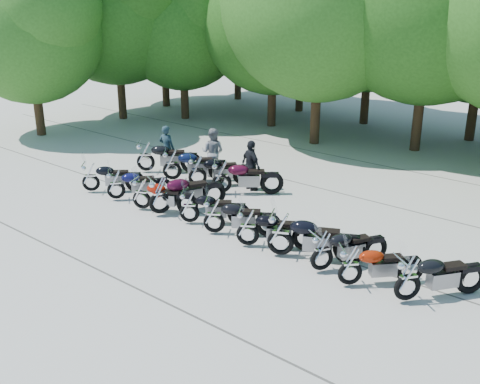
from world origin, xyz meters
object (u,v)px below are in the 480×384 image
Objects in this scene: motorcycle_13 at (197,170)px; motorcycle_14 at (222,176)px; motorcycle_0 at (90,176)px; motorcycle_4 at (189,206)px; motorcycle_3 at (160,194)px; motorcycle_11 at (145,155)px; motorcycle_10 at (408,277)px; motorcycle_8 at (322,250)px; rider_1 at (213,152)px; motorcycle_1 at (116,184)px; motorcycle_9 at (351,265)px; motorcycle_2 at (141,193)px; motorcycle_7 at (281,233)px; motorcycle_5 at (214,215)px; rider_2 at (251,165)px; motorcycle_12 at (172,164)px; motorcycle_6 at (248,226)px; rider_0 at (167,148)px.

motorcycle_14 reaches higher than motorcycle_13.
motorcycle_4 is (4.66, 0.19, -0.02)m from motorcycle_0.
motorcycle_3 is 4.59m from motorcycle_11.
motorcycle_3 reaches higher than motorcycle_13.
motorcycle_10 is at bearing -155.50° from motorcycle_3.
rider_1 is (-7.39, 4.06, 0.32)m from motorcycle_8.
motorcycle_1 is 3.61m from motorcycle_14.
motorcycle_3 is at bearing -163.20° from motorcycle_11.
motorcycle_14 reaches higher than motorcycle_9.
motorcycle_2 is 7.66m from motorcycle_9.
motorcycle_1 is at bearing 172.63° from motorcycle_11.
motorcycle_2 is 5.44m from motorcycle_7.
motorcycle_1 is 1.37m from motorcycle_2.
motorcycle_11 reaches higher than motorcycle_2.
motorcycle_8 is at bearing -123.86° from motorcycle_5.
rider_2 is (-0.51, 3.63, 0.32)m from motorcycle_4.
motorcycle_12 is 1.21m from motorcycle_13.
motorcycle_6 is at bearing -141.40° from motorcycle_1.
motorcycle_5 is at bearing 112.04° from rider_1.
motorcycle_3 is at bearing 178.46° from motorcycle_12.
rider_1 is (-9.67, 4.08, 0.29)m from motorcycle_10.
motorcycle_6 is 4.77m from rider_2.
motorcycle_5 is at bearing -178.96° from motorcycle_13.
rider_0 is at bearing -67.64° from motorcycle_11.
motorcycle_8 is (9.42, 0.10, 0.01)m from motorcycle_0.
motorcycle_12 is 1.65m from rider_1.
rider_0 reaches higher than motorcycle_1.
motorcycle_12 is (-0.01, 2.63, 0.09)m from motorcycle_1.
motorcycle_14 is (-2.08, 2.70, 0.07)m from motorcycle_5.
motorcycle_2 is 4.32m from rider_0.
motorcycle_1 is 0.92× the size of motorcycle_10.
motorcycle_9 is 0.90× the size of motorcycle_13.
rider_0 reaches higher than motorcycle_11.
motorcycle_14 is at bearing 119.87° from rider_1.
rider_1 is (-6.09, 4.03, 0.23)m from motorcycle_7.
motorcycle_9 is 7.34m from rider_2.
motorcycle_5 is 1.05× the size of motorcycle_9.
motorcycle_4 is 1.15× the size of rider_0.
motorcycle_0 is 2.68m from motorcycle_2.
motorcycle_4 is 0.94× the size of motorcycle_6.
motorcycle_0 is at bearing 61.81° from rider_2.
rider_2 is (-1.61, 3.73, 0.29)m from motorcycle_5.
motorcycle_0 is 1.31m from motorcycle_1.
motorcycle_2 is at bearing 36.09° from motorcycle_10.
motorcycle_4 is at bearing 170.41° from motorcycle_13.
motorcycle_8 is (2.36, 0.05, -0.01)m from motorcycle_6.
motorcycle_3 reaches higher than motorcycle_8.
motorcycle_3 reaches higher than motorcycle_4.
motorcycle_5 is (1.10, -0.10, 0.03)m from motorcycle_4.
motorcycle_0 is at bearing 65.39° from motorcycle_2.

